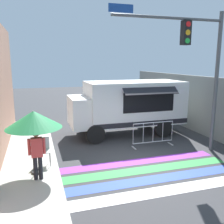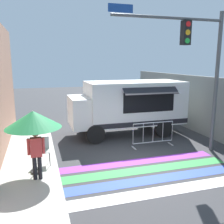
{
  "view_description": "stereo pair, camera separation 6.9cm",
  "coord_description": "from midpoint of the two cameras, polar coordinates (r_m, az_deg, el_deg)",
  "views": [
    {
      "loc": [
        -3.55,
        -8.02,
        3.76
      ],
      "look_at": [
        -0.27,
        2.57,
        1.53
      ],
      "focal_mm": 40.0,
      "sensor_mm": 36.0,
      "label": 1
    },
    {
      "loc": [
        -3.48,
        -8.04,
        3.76
      ],
      "look_at": [
        -0.27,
        2.57,
        1.53
      ],
      "focal_mm": 40.0,
      "sensor_mm": 36.0,
      "label": 2
    }
  ],
  "objects": [
    {
      "name": "patio_umbrella",
      "position": [
        8.32,
        -17.35,
        -1.66
      ],
      "size": [
        1.78,
        1.78,
        2.09
      ],
      "color": "black",
      "rests_on": "sidewalk_left"
    },
    {
      "name": "ground_plane",
      "position": [
        9.54,
        6.38,
        -11.89
      ],
      "size": [
        60.0,
        60.0,
        0.0
      ],
      "primitive_type": "plane",
      "color": "#38383A"
    },
    {
      "name": "food_truck",
      "position": [
        12.94,
        3.4,
        1.82
      ],
      "size": [
        5.84,
        2.8,
        2.77
      ],
      "color": "white",
      "rests_on": "ground_plane"
    },
    {
      "name": "concrete_wall_right",
      "position": [
        14.01,
        19.95,
        1.48
      ],
      "size": [
        0.2,
        16.0,
        3.03
      ],
      "color": "gray",
      "rests_on": "ground_plane"
    },
    {
      "name": "vendor_person",
      "position": [
        8.1,
        -16.66,
        -8.71
      ],
      "size": [
        0.53,
        0.21,
        1.59
      ],
      "rotation": [
        0.0,
        0.0,
        0.06
      ],
      "color": "black",
      "rests_on": "sidewalk_left"
    },
    {
      "name": "crosswalk_painted",
      "position": [
        8.83,
        8.64,
        -13.93
      ],
      "size": [
        6.4,
        2.84,
        0.01
      ],
      "color": "white",
      "rests_on": "ground_plane"
    },
    {
      "name": "traffic_signal_pole",
      "position": [
        10.6,
        19.21,
        11.81
      ],
      "size": [
        4.73,
        0.29,
        5.71
      ],
      "color": "#515456",
      "rests_on": "ground_plane"
    },
    {
      "name": "folding_chair",
      "position": [
        9.34,
        -15.25,
        -7.93
      ],
      "size": [
        0.43,
        0.43,
        0.97
      ],
      "rotation": [
        0.0,
        0.0,
        -0.09
      ],
      "color": "#4C4C51",
      "rests_on": "sidewalk_left"
    },
    {
      "name": "barricade_front",
      "position": [
        11.41,
        9.53,
        -5.09
      ],
      "size": [
        1.95,
        0.44,
        1.12
      ],
      "color": "#B7BABF",
      "rests_on": "ground_plane"
    }
  ]
}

